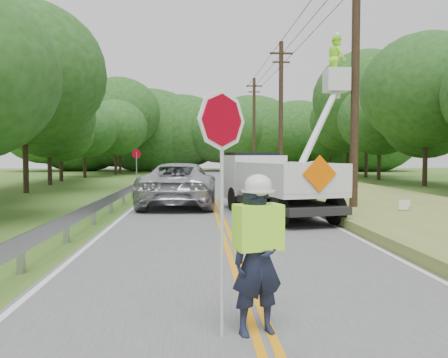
{
  "coord_description": "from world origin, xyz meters",
  "views": [
    {
      "loc": [
        -0.81,
        -7.71,
        2.22
      ],
      "look_at": [
        0.0,
        6.0,
        1.5
      ],
      "focal_mm": 36.9,
      "sensor_mm": 36.0,
      "label": 1
    }
  ],
  "objects": [
    {
      "name": "suv_silver",
      "position": [
        -1.56,
        12.38,
        0.95
      ],
      "size": [
        3.37,
        6.8,
        1.86
      ],
      "primitive_type": "imported",
      "rotation": [
        0.0,
        0.0,
        3.1
      ],
      "color": "#ADAEB5",
      "rests_on": "road"
    },
    {
      "name": "treeline_right",
      "position": [
        15.72,
        25.49,
        6.27
      ],
      "size": [
        10.79,
        51.09,
        12.36
      ],
      "color": "#332319",
      "rests_on": "ground"
    },
    {
      "name": "guardrail",
      "position": [
        -4.02,
        14.91,
        0.55
      ],
      "size": [
        0.18,
        48.0,
        0.77
      ],
      "color": "gray",
      "rests_on": "ground"
    },
    {
      "name": "utility_poles",
      "position": [
        5.0,
        17.02,
        5.27
      ],
      "size": [
        1.6,
        43.3,
        10.0
      ],
      "color": "black",
      "rests_on": "ground"
    },
    {
      "name": "treeline_left",
      "position": [
        -10.48,
        28.99,
        5.91
      ],
      "size": [
        10.31,
        55.19,
        11.48
      ],
      "color": "#332319",
      "rests_on": "ground"
    },
    {
      "name": "tall_grass_verge",
      "position": [
        7.1,
        14.0,
        0.15
      ],
      "size": [
        7.0,
        96.0,
        0.3
      ],
      "primitive_type": "cube",
      "color": "olive",
      "rests_on": "ground"
    },
    {
      "name": "road",
      "position": [
        0.0,
        14.0,
        0.01
      ],
      "size": [
        7.2,
        96.0,
        0.03
      ],
      "color": "#505053",
      "rests_on": "ground"
    },
    {
      "name": "yard_sign",
      "position": [
        6.3,
        7.59,
        0.49
      ],
      "size": [
        0.46,
        0.15,
        0.68
      ],
      "color": "white",
      "rests_on": "ground"
    },
    {
      "name": "bucket_truck",
      "position": [
        2.03,
        9.52,
        1.5
      ],
      "size": [
        4.49,
        6.95,
        6.54
      ],
      "color": "black",
      "rests_on": "road"
    },
    {
      "name": "ground",
      "position": [
        0.0,
        0.0,
        0.0
      ],
      "size": [
        140.0,
        140.0,
        0.0
      ],
      "primitive_type": "plane",
      "color": "#214E14",
      "rests_on": "ground"
    },
    {
      "name": "treeline_horizon",
      "position": [
        0.08,
        56.28,
        5.5
      ],
      "size": [
        56.98,
        15.53,
        11.85
      ],
      "color": "#1D4114",
      "rests_on": "ground"
    },
    {
      "name": "stop_sign_permanent",
      "position": [
        -4.2,
        18.4,
        1.7
      ],
      "size": [
        0.47,
        0.31,
        2.55
      ],
      "color": "gray",
      "rests_on": "ground"
    },
    {
      "name": "suv_darkgrey",
      "position": [
        -1.59,
        23.49,
        0.78
      ],
      "size": [
        3.44,
        5.61,
        1.52
      ],
      "primitive_type": "imported",
      "rotation": [
        0.0,
        0.0,
        2.87
      ],
      "color": "#34353A",
      "rests_on": "road"
    },
    {
      "name": "flagger",
      "position": [
        -0.08,
        -2.19,
        1.08
      ],
      "size": [
        1.12,
        0.62,
        2.97
      ],
      "color": "#191E33",
      "rests_on": "road"
    }
  ]
}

